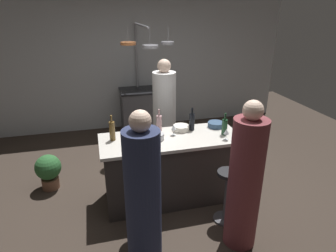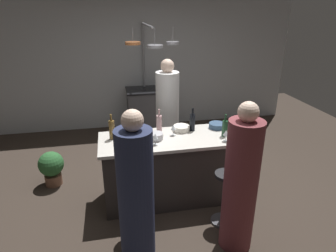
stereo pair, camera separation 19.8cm
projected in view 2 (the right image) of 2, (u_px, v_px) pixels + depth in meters
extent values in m
plane|color=#382D26|center=(170.00, 197.00, 4.07)|extent=(9.00, 9.00, 0.00)
cube|color=#B2B7BC|center=(143.00, 66.00, 6.17)|extent=(6.40, 0.16, 2.60)
cube|color=#332D2B|center=(170.00, 170.00, 3.91)|extent=(1.72, 0.66, 0.86)
cube|color=beige|center=(170.00, 139.00, 3.74)|extent=(1.80, 0.72, 0.04)
cube|color=#47474C|center=(146.00, 111.00, 6.13)|extent=(0.76, 0.60, 0.86)
cube|color=black|center=(146.00, 90.00, 5.97)|extent=(0.80, 0.64, 0.03)
cylinder|color=white|center=(167.00, 119.00, 4.73)|extent=(0.36, 0.36, 1.53)
sphere|color=beige|center=(167.00, 66.00, 4.41)|extent=(0.21, 0.21, 0.21)
cylinder|color=#4C4C51|center=(140.00, 232.00, 3.41)|extent=(0.28, 0.28, 0.02)
cylinder|color=#4C4C51|center=(139.00, 210.00, 3.29)|extent=(0.06, 0.06, 0.62)
cylinder|color=black|center=(137.00, 185.00, 3.17)|extent=(0.26, 0.26, 0.04)
cylinder|color=#262D4C|center=(136.00, 200.00, 2.81)|extent=(0.35, 0.35, 1.45)
sphere|color=beige|center=(132.00, 120.00, 2.50)|extent=(0.20, 0.20, 0.20)
cylinder|color=#4C4C51|center=(222.00, 221.00, 3.60)|extent=(0.28, 0.28, 0.02)
cylinder|color=#4C4C51|center=(224.00, 199.00, 3.48)|extent=(0.06, 0.06, 0.62)
cylinder|color=black|center=(226.00, 175.00, 3.35)|extent=(0.26, 0.26, 0.04)
cylinder|color=brown|center=(240.00, 188.00, 3.00)|extent=(0.35, 0.35, 1.46)
sphere|color=beige|center=(248.00, 112.00, 2.69)|extent=(0.20, 0.20, 0.20)
cylinder|color=gray|center=(144.00, 78.00, 6.12)|extent=(0.04, 0.04, 2.15)
cylinder|color=gray|center=(147.00, 25.00, 5.10)|extent=(0.04, 1.35, 0.04)
cylinder|color=#B26638|center=(133.00, 43.00, 4.67)|extent=(0.25, 0.25, 0.04)
cylinder|color=gray|center=(133.00, 35.00, 4.61)|extent=(0.01, 0.01, 0.24)
cylinder|color=gray|center=(155.00, 46.00, 4.74)|extent=(0.27, 0.27, 0.04)
cylinder|color=gray|center=(155.00, 37.00, 4.68)|extent=(0.01, 0.01, 0.30)
cylinder|color=gray|center=(173.00, 43.00, 4.80)|extent=(0.21, 0.21, 0.04)
cylinder|color=gray|center=(173.00, 35.00, 4.73)|extent=(0.01, 0.01, 0.26)
cylinder|color=brown|center=(54.00, 179.00, 4.33)|extent=(0.24, 0.24, 0.16)
sphere|color=#2D6633|center=(51.00, 164.00, 4.24)|extent=(0.36, 0.36, 0.36)
cylinder|color=#382319|center=(145.00, 139.00, 3.44)|extent=(0.05, 0.05, 0.21)
cylinder|color=#193D23|center=(225.00, 128.00, 3.75)|extent=(0.07, 0.07, 0.21)
cylinder|color=#193D23|center=(226.00, 118.00, 3.69)|extent=(0.03, 0.03, 0.08)
cylinder|color=#B78C8E|center=(159.00, 124.00, 3.84)|extent=(0.07, 0.07, 0.24)
cylinder|color=#B78C8E|center=(159.00, 113.00, 3.78)|extent=(0.03, 0.03, 0.08)
cylinder|color=brown|center=(112.00, 130.00, 3.66)|extent=(0.07, 0.07, 0.24)
cylinder|color=brown|center=(111.00, 118.00, 3.59)|extent=(0.03, 0.03, 0.08)
cylinder|color=black|center=(192.00, 123.00, 3.91)|extent=(0.07, 0.07, 0.23)
cylinder|color=black|center=(193.00, 111.00, 3.85)|extent=(0.03, 0.03, 0.08)
cylinder|color=silver|center=(173.00, 135.00, 3.80)|extent=(0.06, 0.06, 0.01)
cylinder|color=silver|center=(173.00, 132.00, 3.78)|extent=(0.01, 0.01, 0.07)
cone|color=silver|center=(173.00, 127.00, 3.76)|extent=(0.07, 0.07, 0.06)
cylinder|color=silver|center=(156.00, 144.00, 3.54)|extent=(0.06, 0.06, 0.01)
cylinder|color=silver|center=(155.00, 141.00, 3.52)|extent=(0.01, 0.01, 0.07)
cone|color=silver|center=(155.00, 136.00, 3.50)|extent=(0.07, 0.07, 0.06)
cylinder|color=silver|center=(225.00, 141.00, 3.63)|extent=(0.06, 0.06, 0.01)
cylinder|color=silver|center=(226.00, 138.00, 3.62)|extent=(0.01, 0.01, 0.07)
cone|color=silver|center=(226.00, 133.00, 3.59)|extent=(0.07, 0.07, 0.06)
cylinder|color=#B7B7BC|center=(156.00, 136.00, 3.67)|extent=(0.19, 0.19, 0.08)
cylinder|color=#334C6B|center=(217.00, 126.00, 4.02)|extent=(0.22, 0.22, 0.07)
cylinder|color=silver|center=(181.00, 128.00, 3.92)|extent=(0.22, 0.22, 0.07)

